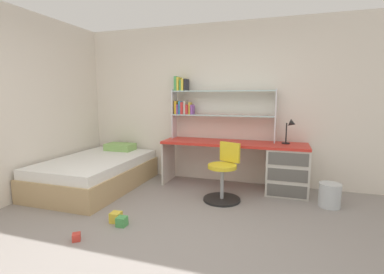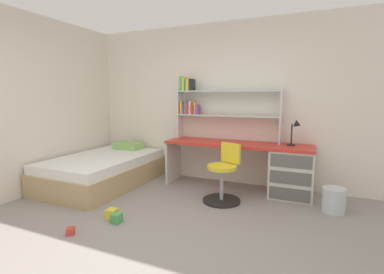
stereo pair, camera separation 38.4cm
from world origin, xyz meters
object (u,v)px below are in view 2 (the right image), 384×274
Objects in this scene: bed_platform at (103,170)px; desk at (276,167)px; toy_block_green_1 at (117,218)px; bookshelf_hutch at (211,103)px; swivel_chair at (223,179)px; waste_bin at (334,200)px; toy_block_yellow_2 at (112,214)px; desk_lamp at (296,129)px; toy_block_red_0 at (71,231)px.

desk is at bearing 13.73° from bed_platform.
bookshelf_hutch is at bearing 76.82° from toy_block_green_1.
swivel_chair reaches higher than toy_block_green_1.
waste_bin is at bearing -17.14° from bookshelf_hutch.
toy_block_yellow_2 is at bearing -152.25° from waste_bin.
waste_bin is at bearing 8.07° from swivel_chair.
swivel_chair is at bearing 46.11° from toy_block_yellow_2.
swivel_chair is 1.41m from waste_bin.
desk is 1.45m from bookshelf_hutch.
desk_lamp reaches higher than swivel_chair.
desk_lamp is at bearing 45.13° from toy_block_green_1.
bookshelf_hutch is 1.36m from swivel_chair.
bookshelf_hutch is 2.77m from toy_block_red_0.
toy_block_red_0 is at bearing -59.92° from bed_platform.
desk_lamp is 1.08m from waste_bin.
bookshelf_hutch is at bearing 27.86° from bed_platform.
bookshelf_hutch is 21.89× the size of toy_block_red_0.
desk is 21.06× the size of toy_block_green_1.
toy_block_green_1 is at bearing -103.18° from bookshelf_hutch.
toy_block_green_1 is (0.26, 0.42, 0.01)m from toy_block_red_0.
swivel_chair is 2.56× the size of waste_bin.
bookshelf_hutch is at bearing 175.14° from desk_lamp.
toy_block_red_0 is (-1.18, -1.57, -0.28)m from swivel_chair.
swivel_chair reaches higher than waste_bin.
toy_block_yellow_2 reaches higher than toy_block_red_0.
desk_lamp is 2.74m from toy_block_yellow_2.
swivel_chair is 10.35× the size of toy_block_red_0.
swivel_chair is (-0.63, -0.59, -0.09)m from desk.
desk is at bearing 152.44° from waste_bin.
desk_lamp is at bearing 42.19° from toy_block_yellow_2.
desk is 19.03× the size of toy_block_yellow_2.
bookshelf_hutch is 2.10m from bed_platform.
toy_block_yellow_2 is (-0.12, 0.07, 0.01)m from toy_block_green_1.
desk_lamp is 3.17m from toy_block_red_0.
bookshelf_hutch is 2.32m from toy_block_yellow_2.
toy_block_green_1 is at bearing -149.78° from waste_bin.
desk is 0.87m from swivel_chair.
toy_block_green_1 is (-1.55, -1.74, -0.36)m from desk.
bed_platform is 6.15× the size of waste_bin.
bookshelf_hutch is 14.43× the size of toy_block_yellow_2.
desk_lamp is 1.22× the size of waste_bin.
bookshelf_hutch is at bearing 170.76° from desk.
toy_block_yellow_2 is at bearing 151.07° from toy_block_green_1.
bookshelf_hutch reaches higher than toy_block_yellow_2.
toy_block_red_0 is at bearing -105.89° from toy_block_yellow_2.
toy_block_red_0 is (-2.05, -2.23, -0.95)m from desk_lamp.
swivel_chair is at bearing -58.56° from bookshelf_hutch.
waste_bin reaches higher than toy_block_yellow_2.
waste_bin reaches higher than toy_block_green_1.
desk_lamp is at bearing -4.86° from bookshelf_hutch.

